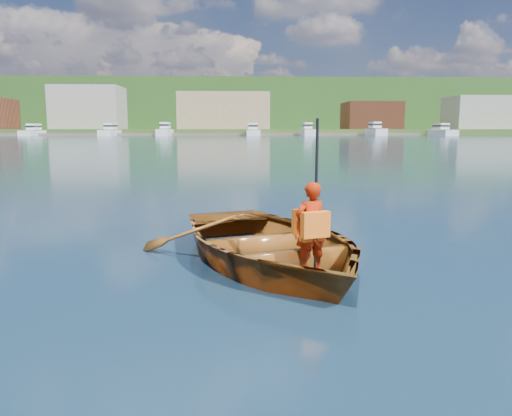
# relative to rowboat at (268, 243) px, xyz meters

# --- Properties ---
(ground) EXTENTS (600.00, 600.00, 0.00)m
(ground) POSITION_rel_rowboat_xyz_m (-0.20, -0.60, -0.28)
(ground) COLOR #0C183D
(ground) RESTS_ON ground
(rowboat) EXTENTS (4.19, 4.91, 0.86)m
(rowboat) POSITION_rel_rowboat_xyz_m (0.00, 0.00, 0.00)
(rowboat) COLOR brown
(rowboat) RESTS_ON ground
(child_paddler) EXTENTS (0.46, 0.43, 1.81)m
(child_paddler) POSITION_rel_rowboat_xyz_m (0.45, -0.79, 0.37)
(child_paddler) COLOR #9D1D05
(child_paddler) RESTS_ON ground
(shoreline) EXTENTS (400.00, 140.00, 22.00)m
(shoreline) POSITION_rel_rowboat_xyz_m (-0.20, 236.01, 10.04)
(shoreline) COLOR #3C5427
(shoreline) RESTS_ON ground
(dock) EXTENTS (159.93, 14.10, 0.80)m
(dock) POSITION_rel_rowboat_xyz_m (-6.84, 147.40, 0.12)
(dock) COLOR #63574B
(dock) RESTS_ON ground
(waterfront_buildings) EXTENTS (202.00, 16.00, 14.00)m
(waterfront_buildings) POSITION_rel_rowboat_xyz_m (-7.94, 164.40, 7.46)
(waterfront_buildings) COLOR brown
(waterfront_buildings) RESTS_ON ground
(marina_yachts) EXTENTS (144.55, 14.00, 4.40)m
(marina_yachts) POSITION_rel_rowboat_xyz_m (-4.25, 142.75, 1.09)
(marina_yachts) COLOR white
(marina_yachts) RESTS_ON ground
(hillside_trees) EXTENTS (277.09, 86.07, 26.71)m
(hillside_trees) POSITION_rel_rowboat_xyz_m (35.72, 236.23, 17.42)
(hillside_trees) COLOR #382314
(hillside_trees) RESTS_ON ground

